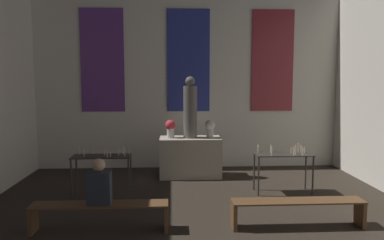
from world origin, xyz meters
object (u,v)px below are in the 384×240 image
pew_back_left (100,211)px  flower_vase_right (210,127)px  candle_rack_right (283,159)px  pew_back_right (298,207)px  flower_vase_left (170,128)px  person_seated (99,184)px  altar (190,157)px  statue (190,109)px  candle_rack_left (102,161)px

pew_back_left → flower_vase_right: bearing=57.9°
candle_rack_right → pew_back_right: size_ratio=0.56×
flower_vase_right → flower_vase_left: bearing=180.0°
pew_back_left → person_seated: (-0.00, 0.00, 0.42)m
altar → flower_vase_left: bearing=-180.0°
flower_vase_right → pew_back_right: (1.08, -3.25, -0.88)m
pew_back_left → person_seated: 0.42m
altar → statue: statue is taller
altar → candle_rack_right: (1.87, -1.42, 0.23)m
flower_vase_right → person_seated: (-2.04, -3.25, -0.45)m
statue → candle_rack_left: size_ratio=1.25×
altar → pew_back_left: (-1.56, -3.25, -0.15)m
candle_rack_right → pew_back_left: (-3.43, -1.84, -0.38)m
flower_vase_left → statue: bearing=0.0°
candle_rack_left → pew_back_left: (0.30, -1.84, -0.38)m
altar → pew_back_left: size_ratio=0.70×
pew_back_right → flower_vase_right: bearing=108.4°
flower_vase_right → pew_back_right: 3.54m
person_seated → candle_rack_right: bearing=28.1°
flower_vase_right → pew_back_left: size_ratio=0.20×
pew_back_right → person_seated: bearing=180.0°
flower_vase_left → person_seated: 3.46m
flower_vase_right → altar: bearing=180.0°
candle_rack_left → candle_rack_right: 3.73m
altar → flower_vase_left: 0.87m
candle_rack_left → person_seated: person_seated is taller
pew_back_left → pew_back_right: same height
candle_rack_right → person_seated: person_seated is taller
flower_vase_left → candle_rack_left: bearing=-134.4°
candle_rack_left → pew_back_right: 3.91m
candle_rack_right → flower_vase_right: bearing=134.5°
candle_rack_right → flower_vase_left: bearing=148.9°
person_seated → pew_back_left: bearing=0.0°
altar → candle_rack_left: size_ratio=1.25×
candle_rack_left → pew_back_left: size_ratio=0.56×
pew_back_left → pew_back_right: bearing=0.0°
pew_back_right → statue: bearing=115.6°
flower_vase_right → candle_rack_right: bearing=-45.5°
candle_rack_right → person_seated: 3.90m
altar → pew_back_left: 3.61m
candle_rack_left → candle_rack_right: size_ratio=1.00×
flower_vase_right → pew_back_left: bearing=-122.1°
statue → candle_rack_right: statue is taller
flower_vase_left → pew_back_right: 3.94m
person_seated → candle_rack_left: bearing=99.2°
altar → person_seated: 3.62m
flower_vase_left → candle_rack_right: flower_vase_left is taller
flower_vase_right → pew_back_left: flower_vase_right is taller
flower_vase_left → candle_rack_left: 2.04m
statue → pew_back_right: 3.84m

